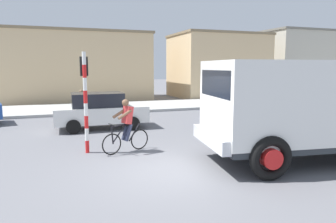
{
  "coord_description": "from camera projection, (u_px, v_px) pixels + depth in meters",
  "views": [
    {
      "loc": [
        -2.65,
        -7.51,
        2.72
      ],
      "look_at": [
        0.88,
        2.5,
        1.2
      ],
      "focal_mm": 33.05,
      "sensor_mm": 36.0,
      "label": 1
    }
  ],
  "objects": [
    {
      "name": "ground_plane",
      "position": [
        168.0,
        170.0,
        8.27
      ],
      "size": [
        120.0,
        120.0,
        0.0
      ],
      "primitive_type": "plane",
      "color": "slate"
    },
    {
      "name": "sidewalk_far",
      "position": [
        103.0,
        108.0,
        20.35
      ],
      "size": [
        80.0,
        5.0,
        0.16
      ],
      "primitive_type": "cube",
      "color": "#ADADA8",
      "rests_on": "ground"
    },
    {
      "name": "truck_foreground",
      "position": [
        299.0,
        104.0,
        8.84
      ],
      "size": [
        5.69,
        3.34,
        2.9
      ],
      "color": "white",
      "rests_on": "ground"
    },
    {
      "name": "cyclist",
      "position": [
        126.0,
        126.0,
        9.91
      ],
      "size": [
        1.64,
        0.72,
        1.72
      ],
      "color": "black",
      "rests_on": "ground"
    },
    {
      "name": "traffic_light_pole",
      "position": [
        85.0,
        88.0,
        9.72
      ],
      "size": [
        0.24,
        0.43,
        3.2
      ],
      "color": "red",
      "rests_on": "ground"
    },
    {
      "name": "car_white_mid",
      "position": [
        251.0,
        102.0,
        16.92
      ],
      "size": [
        4.01,
        1.9,
        1.6
      ],
      "color": "#234C9E",
      "rests_on": "ground"
    },
    {
      "name": "car_far_side",
      "position": [
        100.0,
        110.0,
        13.77
      ],
      "size": [
        4.01,
        1.9,
        1.6
      ],
      "color": "white",
      "rests_on": "ground"
    },
    {
      "name": "pedestrian_near_kerb",
      "position": [
        82.0,
        105.0,
        15.43
      ],
      "size": [
        0.34,
        0.22,
        1.62
      ],
      "color": "#2D334C",
      "rests_on": "ground"
    },
    {
      "name": "building_mid_block",
      "position": [
        75.0,
        66.0,
        25.69
      ],
      "size": [
        12.0,
        6.32,
        5.58
      ],
      "color": "#D1B284",
      "rests_on": "ground"
    },
    {
      "name": "building_corner_right",
      "position": [
        217.0,
        66.0,
        28.93
      ],
      "size": [
        8.17,
        6.16,
        5.74
      ],
      "color": "#D1B284",
      "rests_on": "ground"
    },
    {
      "name": "building_set_back",
      "position": [
        300.0,
        62.0,
        34.72
      ],
      "size": [
        11.06,
        7.93,
        6.52
      ],
      "color": "#B2AD9E",
      "rests_on": "ground"
    }
  ]
}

